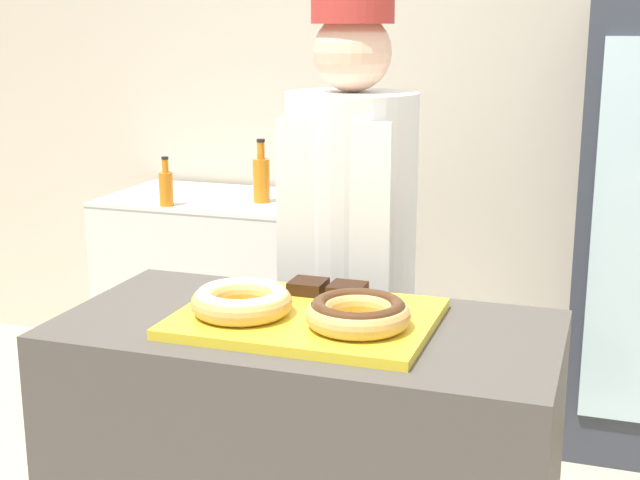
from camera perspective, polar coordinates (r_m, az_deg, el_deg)
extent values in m
cube|color=beige|center=(4.09, 9.27, 9.04)|extent=(8.00, 0.06, 2.70)
cube|color=yellow|center=(2.12, -0.87, -5.02)|extent=(0.60, 0.45, 0.02)
torus|color=tan|center=(2.11, -5.03, -3.98)|extent=(0.24, 0.24, 0.06)
torus|color=white|center=(2.10, -5.04, -3.56)|extent=(0.22, 0.22, 0.04)
torus|color=tan|center=(2.02, 2.45, -4.79)|extent=(0.24, 0.24, 0.06)
torus|color=#472814|center=(2.01, 2.45, -4.35)|extent=(0.22, 0.22, 0.04)
cube|color=black|center=(2.27, -0.76, -2.99)|extent=(0.09, 0.09, 0.03)
cube|color=black|center=(2.24, 1.76, -3.24)|extent=(0.09, 0.09, 0.03)
cylinder|color=#4C4C51|center=(2.91, 1.88, -11.74)|extent=(0.28, 0.28, 0.84)
cylinder|color=white|center=(2.68, 2.01, 2.67)|extent=(0.39, 0.39, 0.63)
cube|color=white|center=(2.62, 0.78, -6.91)|extent=(0.34, 0.02, 1.33)
sphere|color=beige|center=(2.63, 2.09, 11.92)|extent=(0.23, 0.23, 0.23)
cylinder|color=#B2332D|center=(2.63, 2.11, 14.48)|extent=(0.24, 0.24, 0.07)
cube|color=silver|center=(4.20, -6.00, -3.29)|extent=(1.07, 0.64, 0.90)
cube|color=gray|center=(4.09, -6.15, 2.46)|extent=(1.07, 0.64, 0.01)
cylinder|color=orange|center=(3.92, -9.82, 3.22)|extent=(0.06, 0.06, 0.15)
cylinder|color=orange|center=(3.90, -9.88, 4.70)|extent=(0.03, 0.03, 0.06)
cylinder|color=black|center=(3.90, -9.90, 5.20)|extent=(0.03, 0.03, 0.01)
cylinder|color=orange|center=(3.95, -3.78, 3.80)|extent=(0.07, 0.07, 0.19)
cylinder|color=orange|center=(3.92, -3.81, 5.73)|extent=(0.03, 0.03, 0.07)
cylinder|color=black|center=(3.92, -3.82, 6.37)|extent=(0.04, 0.04, 0.01)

